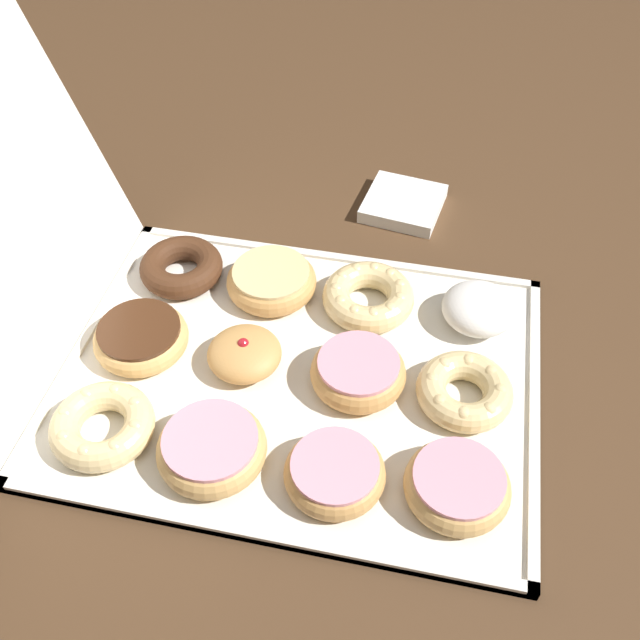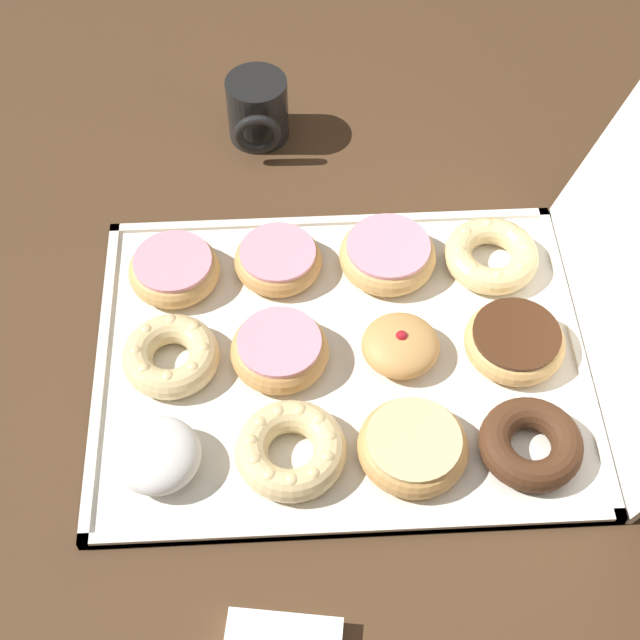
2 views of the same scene
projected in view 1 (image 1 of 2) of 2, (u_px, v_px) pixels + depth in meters
The scene contains 15 objects.
ground_plane at pixel (300, 378), 0.86m from camera, with size 3.00×3.00×0.00m, color #4C331E.
donut_box at pixel (300, 376), 0.85m from camera, with size 0.43×0.56×0.01m.
pink_frosted_donut_0 at pixel (457, 485), 0.73m from camera, with size 0.11×0.11×0.04m.
cruller_donut_1 at pixel (464, 392), 0.81m from camera, with size 0.11×0.11×0.04m.
powdered_filled_donut_2 at pixel (478, 309), 0.89m from camera, with size 0.09×0.09×0.05m.
pink_frosted_donut_3 at pixel (335, 472), 0.74m from camera, with size 0.11×0.11×0.03m.
pink_frosted_donut_4 at pixel (359, 369), 0.83m from camera, with size 0.11×0.11×0.04m.
cruller_donut_5 at pixel (368, 296), 0.91m from camera, with size 0.12×0.12×0.04m.
pink_frosted_donut_6 at pixel (212, 448), 0.76m from camera, with size 0.12×0.12×0.04m.
jelly_filled_donut_7 at pixel (245, 352), 0.85m from camera, with size 0.09×0.09×0.04m.
glazed_ring_donut_8 at pixel (271, 280), 0.93m from camera, with size 0.12×0.12×0.04m.
cruller_donut_9 at pixel (102, 425), 0.78m from camera, with size 0.12×0.12×0.04m.
chocolate_frosted_donut_10 at pixel (141, 337), 0.87m from camera, with size 0.12×0.12×0.04m.
chocolate_cake_ring_donut_11 at pixel (181, 267), 0.95m from camera, with size 0.11×0.11×0.03m.
napkin_stack at pixel (403, 204), 1.07m from camera, with size 0.11×0.11×0.02m, color white.
Camera 1 is at (-0.52, -0.13, 0.68)m, focal length 39.86 mm.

